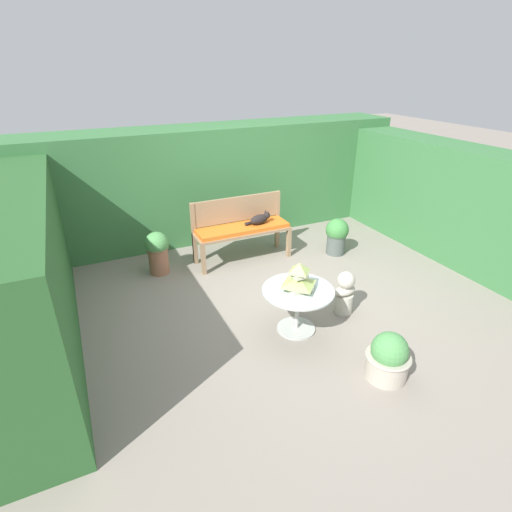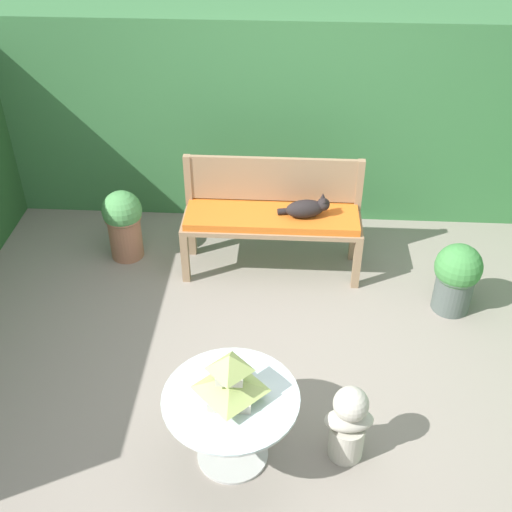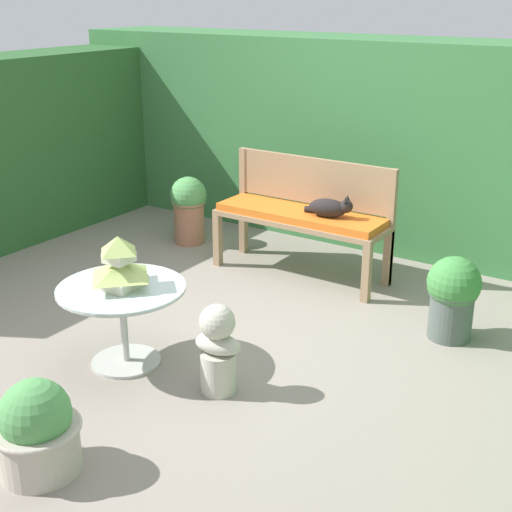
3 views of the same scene
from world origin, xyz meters
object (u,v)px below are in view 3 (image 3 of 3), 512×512
patio_table (122,303)px  potted_plant_bench_left (189,207)px  potted_plant_path_edge (453,295)px  potted_plant_table_far (37,430)px  pagoda_birdhouse (120,266)px  garden_bench (300,220)px  cat (330,208)px  garden_bust (218,348)px

patio_table → potted_plant_bench_left: 2.28m
potted_plant_path_edge → potted_plant_table_far: (-1.17, -2.48, -0.08)m
patio_table → pagoda_birdhouse: pagoda_birdhouse is taller
pagoda_birdhouse → potted_plant_path_edge: size_ratio=0.56×
potted_plant_bench_left → potted_plant_table_far: (1.48, -3.02, -0.12)m
potted_plant_bench_left → patio_table: bearing=-61.5°
garden_bench → cat: 0.31m
cat → pagoda_birdhouse: size_ratio=1.27×
potted_plant_path_edge → potted_plant_table_far: size_ratio=1.17×
potted_plant_path_edge → garden_bench: bearing=163.7°
garden_bench → pagoda_birdhouse: bearing=-94.8°
cat → potted_plant_path_edge: 1.24m
potted_plant_bench_left → potted_plant_table_far: 3.36m
garden_bench → cat: bearing=-4.5°
garden_bust → potted_plant_bench_left: bearing=126.2°
patio_table → potted_plant_table_far: (0.40, -1.02, -0.19)m
cat → potted_plant_bench_left: size_ratio=0.66×
pagoda_birdhouse → garden_bust: 0.78m
patio_table → garden_bust: 0.70m
potted_plant_bench_left → potted_plant_path_edge: bearing=-11.5°
garden_bust → potted_plant_bench_left: size_ratio=0.88×
cat → potted_plant_bench_left: cat is taller
garden_bench → potted_plant_bench_left: 1.26m
garden_bust → potted_plant_table_far: 1.11m
garden_bench → potted_plant_bench_left: potted_plant_bench_left is taller
potted_plant_path_edge → potted_plant_table_far: potted_plant_path_edge is taller
garden_bench → potted_plant_path_edge: potted_plant_path_edge is taller
cat → patio_table: cat is taller
potted_plant_table_far → garden_bench: bearing=94.7°
potted_plant_bench_left → potted_plant_path_edge: size_ratio=1.08×
garden_bust → potted_plant_bench_left: (-1.77, 1.95, 0.06)m
patio_table → potted_plant_path_edge: 2.15m
patio_table → potted_plant_table_far: patio_table is taller
potted_plant_table_far → garden_bust: bearing=75.1°
garden_bench → potted_plant_table_far: 2.91m
garden_bench → potted_plant_bench_left: size_ratio=2.31×
garden_bench → potted_plant_table_far: garden_bench is taller
patio_table → potted_plant_table_far: size_ratio=1.60×
garden_bust → patio_table: bearing=178.4°
cat → garden_bust: (0.25, -1.80, -0.35)m
cat → potted_plant_bench_left: (-1.52, 0.15, -0.28)m
pagoda_birdhouse → potted_plant_table_far: pagoda_birdhouse is taller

